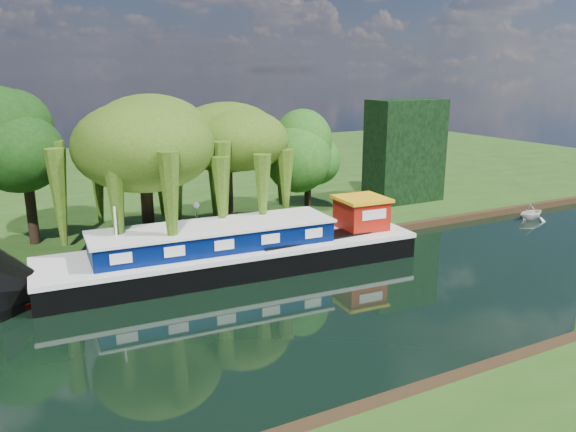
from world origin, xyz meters
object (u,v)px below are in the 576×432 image
red_dinghy (6,309)px  white_cruiser (531,219)px  narrowboat (322,251)px  dutch_barge (238,250)px

red_dinghy → white_cruiser: bearing=-74.1°
narrowboat → red_dinghy: (-16.33, 1.02, -0.59)m
narrowboat → red_dinghy: 16.37m
red_dinghy → white_cruiser: (34.75, -0.20, 0.00)m
red_dinghy → white_cruiser: white_cruiser is taller
dutch_barge → red_dinghy: size_ratio=5.96×
narrowboat → red_dinghy: size_ratio=3.23×
narrowboat → white_cruiser: bearing=1.3°
dutch_barge → narrowboat: (4.77, -1.02, -0.49)m
narrowboat → white_cruiser: (18.43, 0.83, -0.59)m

